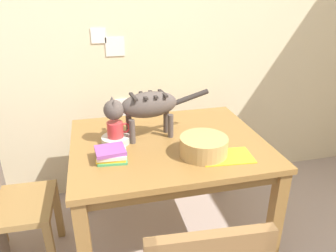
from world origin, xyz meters
The scene contains 9 objects.
wall_rear centered at (0.00, 2.02, 1.25)m, with size 4.75×0.11×2.50m.
dining_table centered at (0.06, 1.29, 0.65)m, with size 1.17×0.96×0.74m.
cat centered at (-0.07, 1.36, 0.95)m, with size 0.67×0.19×0.30m.
saucer_bowl centered at (-0.26, 1.34, 0.76)m, with size 0.17×0.17×0.04m, color #BBBAAC.
coffee_mug centered at (-0.25, 1.34, 0.83)m, with size 0.14×0.10×0.09m.
magazine centered at (0.33, 1.01, 0.75)m, with size 0.29×0.18×0.01m, color yellow.
book_stack centered at (-0.30, 1.14, 0.78)m, with size 0.18×0.16×0.07m.
wicker_basket centered at (0.21, 1.07, 0.80)m, with size 0.27×0.27×0.11m.
wooden_chair_near centered at (-0.91, 1.28, 0.45)m, with size 0.43×0.43×0.93m.
Camera 1 is at (-0.36, -0.42, 1.63)m, focal length 34.07 mm.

